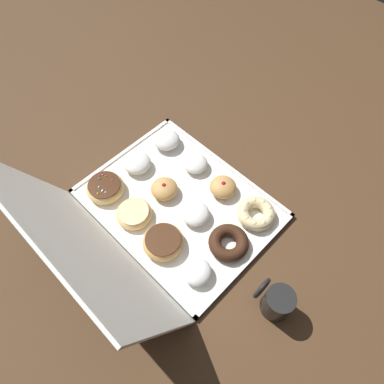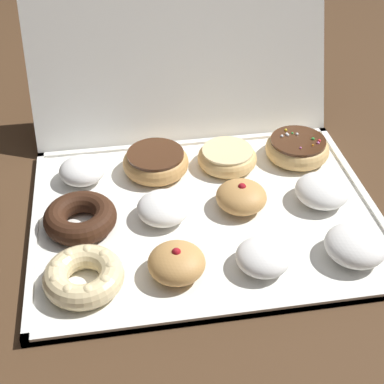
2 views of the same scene
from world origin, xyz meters
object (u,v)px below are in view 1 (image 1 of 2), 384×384
sprinkle_donut_11 (105,188)px  coffee_mug (276,302)px  jelly_filled_donut_1 (223,187)px  powdered_filled_donut_5 (196,214)px  powdered_filled_donut_3 (166,140)px  powdered_filled_donut_8 (197,272)px  jelly_filled_donut_6 (164,189)px  chocolate_frosted_donut_9 (163,242)px  chocolate_cake_ring_donut_4 (229,242)px  glazed_ring_donut_10 (134,214)px  powdered_filled_donut_7 (138,162)px  cruller_donut_0 (256,213)px  donut_box (179,204)px  powdered_filled_donut_2 (196,164)px

sprinkle_donut_11 → coffee_mug: (-0.61, -0.09, 0.02)m
jelly_filled_donut_1 → powdered_filled_donut_5: bearing=91.8°
powdered_filled_donut_3 → powdered_filled_donut_8: size_ratio=1.13×
jelly_filled_donut_6 → sprinkle_donut_11: 0.19m
jelly_filled_donut_1 → chocolate_frosted_donut_9: jelly_filled_donut_1 is taller
chocolate_cake_ring_donut_4 → powdered_filled_donut_5: powdered_filled_donut_5 is taller
glazed_ring_donut_10 → powdered_filled_donut_3: bearing=-62.4°
powdered_filled_donut_8 → chocolate_frosted_donut_9: size_ratio=0.68×
powdered_filled_donut_5 → powdered_filled_donut_7: (0.27, -0.00, 0.00)m
cruller_donut_0 → powdered_filled_donut_5: powdered_filled_donut_5 is taller
chocolate_cake_ring_donut_4 → sprinkle_donut_11: 0.43m
jelly_filled_donut_1 → jelly_filled_donut_6: bearing=46.5°
chocolate_frosted_donut_9 → sprinkle_donut_11: size_ratio=1.00×
donut_box → powdered_filled_donut_3: 0.25m
powdered_filled_donut_2 → powdered_filled_donut_7: bearing=43.7°
cruller_donut_0 → sprinkle_donut_11: 0.48m
cruller_donut_0 → glazed_ring_donut_10: (0.26, 0.26, -0.00)m
jelly_filled_donut_1 → chocolate_cake_ring_donut_4: (-0.14, 0.13, -0.00)m
powdered_filled_donut_2 → powdered_filled_donut_8: 0.37m
jelly_filled_donut_6 → powdered_filled_donut_5: bearing=-177.4°
cruller_donut_0 → glazed_ring_donut_10: 0.37m
jelly_filled_donut_1 → powdered_filled_donut_7: jelly_filled_donut_1 is taller
jelly_filled_donut_6 → powdered_filled_donut_7: size_ratio=0.94×
cruller_donut_0 → chocolate_cake_ring_donut_4: cruller_donut_0 is taller
cruller_donut_0 → jelly_filled_donut_1: size_ratio=1.38×
cruller_donut_0 → powdered_filled_donut_3: size_ratio=1.27×
donut_box → powdered_filled_donut_5: bearing=-179.8°
powdered_filled_donut_8 → powdered_filled_donut_2: bearing=-45.1°
cruller_donut_0 → jelly_filled_donut_6: 0.30m
powdered_filled_donut_2 → jelly_filled_donut_6: bearing=89.9°
cruller_donut_0 → powdered_filled_donut_2: bearing=-1.1°
powdered_filled_donut_7 → jelly_filled_donut_1: bearing=-154.7°
jelly_filled_donut_6 → glazed_ring_donut_10: jelly_filled_donut_6 is taller
cruller_donut_0 → powdered_filled_donut_7: 0.42m
powdered_filled_donut_5 → sprinkle_donut_11: size_ratio=0.72×
donut_box → sprinkle_donut_11: 0.24m
powdered_filled_donut_8 → coffee_mug: coffee_mug is taller
jelly_filled_donut_1 → powdered_filled_donut_5: (-0.00, 0.13, -0.00)m
powdered_filled_donut_8 → chocolate_frosted_donut_9: (0.13, 0.00, 0.00)m
donut_box → powdered_filled_donut_3: size_ratio=6.21×
powdered_filled_donut_5 → glazed_ring_donut_10: (0.13, 0.13, -0.00)m
chocolate_frosted_donut_9 → coffee_mug: size_ratio=1.24×
powdered_filled_donut_2 → cruller_donut_0: bearing=178.9°
powdered_filled_donut_5 → coffee_mug: (-0.34, 0.05, 0.02)m
sprinkle_donut_11 → chocolate_cake_ring_donut_4: bearing=-161.5°
coffee_mug → jelly_filled_donut_6: bearing=-4.8°
glazed_ring_donut_10 → chocolate_frosted_donut_9: bearing=179.2°
chocolate_cake_ring_donut_4 → chocolate_frosted_donut_9: size_ratio=0.98×
powdered_filled_donut_7 → coffee_mug: (-0.61, 0.05, 0.02)m
jelly_filled_donut_1 → chocolate_frosted_donut_9: bearing=90.4°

